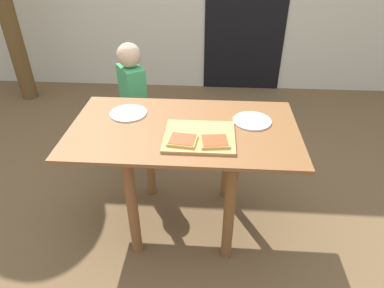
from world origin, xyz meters
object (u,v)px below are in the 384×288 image
(pizza_slice_near_right, at_px, (215,141))
(plate_white_left, at_px, (128,113))
(dining_table, at_px, (184,149))
(cutting_board, at_px, (199,137))
(pizza_slice_near_left, at_px, (182,140))
(plate_white_right, at_px, (252,121))
(child_left, at_px, (133,98))

(pizza_slice_near_right, bearing_deg, plate_white_left, 149.35)
(dining_table, height_order, plate_white_left, plate_white_left)
(cutting_board, height_order, pizza_slice_near_right, pizza_slice_near_right)
(cutting_board, xyz_separation_m, pizza_slice_near_left, (-0.09, -0.07, 0.02))
(dining_table, xyz_separation_m, plate_white_left, (-0.35, 0.14, 0.15))
(pizza_slice_near_right, height_order, plate_white_right, pizza_slice_near_right)
(pizza_slice_near_right, xyz_separation_m, child_left, (-0.63, 0.86, -0.18))
(pizza_slice_near_right, bearing_deg, cutting_board, 140.49)
(child_left, bearing_deg, cutting_board, -55.50)
(cutting_board, bearing_deg, plate_white_left, 151.20)
(plate_white_left, distance_m, plate_white_right, 0.74)
(pizza_slice_near_left, relative_size, pizza_slice_near_right, 1.00)
(pizza_slice_near_right, distance_m, child_left, 1.08)
(plate_white_right, bearing_deg, pizza_slice_near_left, -145.54)
(child_left, bearing_deg, plate_white_right, -35.35)
(pizza_slice_near_right, bearing_deg, pizza_slice_near_left, 179.63)
(cutting_board, distance_m, pizza_slice_near_right, 0.11)
(dining_table, height_order, pizza_slice_near_right, pizza_slice_near_right)
(pizza_slice_near_left, height_order, child_left, child_left)
(plate_white_left, bearing_deg, cutting_board, -28.80)
(plate_white_left, xyz_separation_m, child_left, (-0.10, 0.55, -0.16))
(pizza_slice_near_right, bearing_deg, dining_table, 135.86)
(dining_table, xyz_separation_m, cutting_board, (0.09, -0.10, 0.15))
(plate_white_left, bearing_deg, pizza_slice_near_right, -30.65)
(cutting_board, distance_m, child_left, 0.98)
(cutting_board, xyz_separation_m, pizza_slice_near_right, (0.08, -0.07, 0.02))
(dining_table, distance_m, plate_white_right, 0.43)
(dining_table, bearing_deg, plate_white_right, 13.37)
(dining_table, relative_size, cutting_board, 3.41)
(plate_white_left, bearing_deg, child_left, 100.64)
(pizza_slice_near_left, xyz_separation_m, plate_white_left, (-0.36, 0.31, -0.02))
(pizza_slice_near_left, bearing_deg, cutting_board, 37.65)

